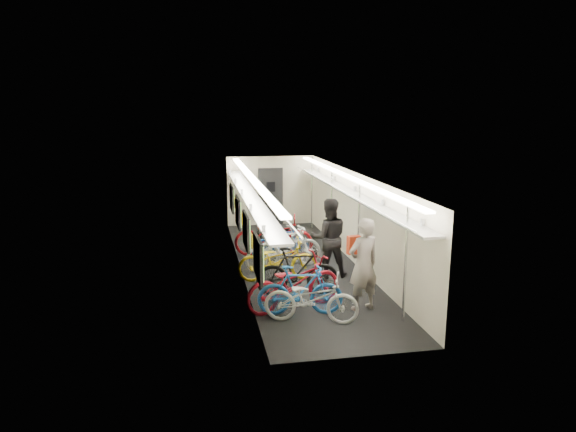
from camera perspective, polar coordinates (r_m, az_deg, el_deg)
name	(u,v)px	position (r m, az deg, el deg)	size (l,w,h in m)	color
train_car_shell	(281,199)	(13.57, -0.83, 1.87)	(10.00, 10.00, 10.00)	black
bicycle_0	(311,299)	(9.87, 2.60, -9.16)	(0.63, 1.81, 0.95)	#B7B8BC
bicycle_1	(300,290)	(10.19, 1.38, -8.26)	(0.48, 1.70, 1.02)	#1C5CAD
bicycle_2	(294,283)	(10.45, 0.65, -7.45)	(0.74, 2.12, 1.12)	maroon
bicycle_3	(297,271)	(11.21, 1.05, -6.16)	(0.51, 1.81, 1.09)	black
bicycle_4	(278,260)	(12.17, -1.13, -4.92)	(0.66, 1.90, 1.00)	gold
bicycle_5	(288,247)	(13.12, -0.05, -3.45)	(0.51, 1.82, 1.09)	#BBBCBD
bicycle_6	(277,248)	(13.17, -1.18, -3.61)	(0.66, 1.90, 1.00)	#A4A3A7
bicycle_7	(280,243)	(13.77, -0.84, -3.02)	(0.45, 1.58, 0.95)	navy
bicycle_8	(274,236)	(14.15, -1.61, -2.22)	(0.76, 2.17, 1.14)	maroon
bicycle_9	(269,234)	(14.77, -2.17, -2.02)	(0.44, 1.56, 0.94)	black
passenger_near	(363,264)	(10.43, 8.37, -5.35)	(0.69, 0.45, 1.90)	gray
passenger_mid	(329,238)	(12.39, 4.53, -2.43)	(0.93, 0.73, 1.92)	black
backpack	(354,245)	(10.59, 7.30, -3.20)	(0.26, 0.14, 0.38)	#9F260F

